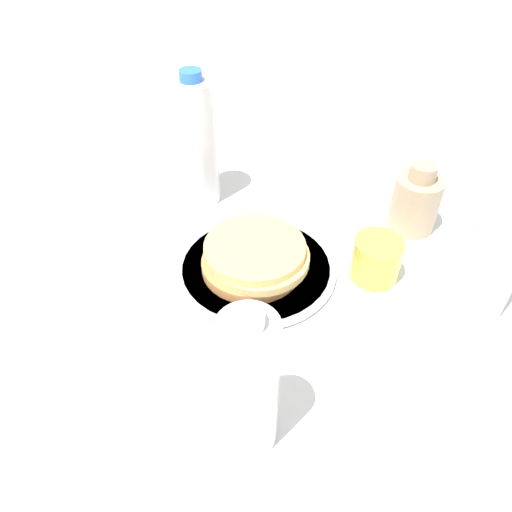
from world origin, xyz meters
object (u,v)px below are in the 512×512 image
at_px(plate, 256,268).
at_px(water_bottle_near, 498,250).
at_px(juice_glass, 376,259).
at_px(cream_jug, 416,201).
at_px(pancake_stack, 254,257).
at_px(water_bottle_far, 249,386).
at_px(water_bottle_mid, 197,143).

height_order(plate, water_bottle_near, water_bottle_near).
bearing_deg(juice_glass, plate, -170.80).
distance_m(plate, cream_jug, 0.31).
distance_m(pancake_stack, cream_jug, 0.31).
bearing_deg(water_bottle_far, plate, 101.08).
distance_m(juice_glass, water_bottle_near, 0.18).
bearing_deg(juice_glass, water_bottle_far, -112.98).
bearing_deg(water_bottle_near, juice_glass, 165.98).
bearing_deg(pancake_stack, plate, 74.49).
height_order(pancake_stack, water_bottle_near, water_bottle_near).
relative_size(pancake_stack, water_bottle_mid, 0.68).
height_order(cream_jug, water_bottle_near, water_bottle_near).
bearing_deg(water_bottle_near, pancake_stack, 179.62).
relative_size(pancake_stack, cream_jug, 1.31).
bearing_deg(juice_glass, cream_jug, 68.04).
distance_m(pancake_stack, water_bottle_far, 0.29).
bearing_deg(water_bottle_mid, water_bottle_far, -66.04).
xyz_separation_m(juice_glass, water_bottle_far, (-0.13, -0.32, 0.07)).
bearing_deg(water_bottle_mid, pancake_stack, -51.10).
bearing_deg(water_bottle_near, plate, 178.71).
relative_size(cream_jug, water_bottle_near, 0.52).
distance_m(plate, pancake_stack, 0.03).
height_order(pancake_stack, juice_glass, juice_glass).
relative_size(plate, water_bottle_mid, 1.04).
height_order(water_bottle_mid, water_bottle_far, water_bottle_mid).
xyz_separation_m(plate, juice_glass, (0.19, 0.03, 0.03)).
distance_m(water_bottle_near, water_bottle_far, 0.40).
bearing_deg(water_bottle_mid, cream_jug, -0.34).
bearing_deg(cream_jug, pancake_stack, -143.93).
distance_m(water_bottle_mid, water_bottle_far, 0.51).
bearing_deg(pancake_stack, water_bottle_near, -0.38).
xyz_separation_m(juice_glass, cream_jug, (0.06, 0.15, 0.02)).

